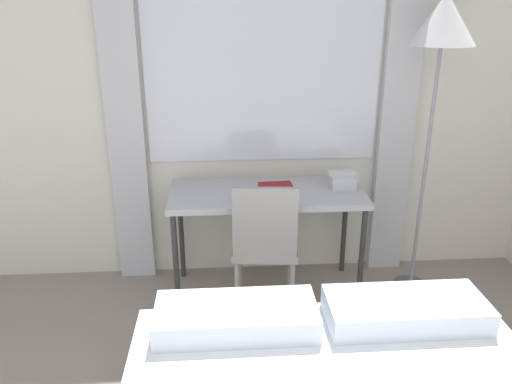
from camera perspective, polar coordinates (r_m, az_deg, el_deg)
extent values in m
cube|color=silver|center=(3.39, -4.18, 11.91)|extent=(5.40, 0.05, 2.70)
cube|color=white|center=(3.34, 0.86, 16.15)|extent=(1.55, 0.01, 1.50)
cube|color=silver|center=(3.38, -15.02, 10.39)|extent=(0.24, 0.06, 2.60)
cube|color=silver|center=(3.53, 16.14, 10.70)|extent=(0.24, 0.06, 2.60)
cube|color=#B2B2B7|center=(3.22, 1.26, -0.24)|extent=(1.25, 0.55, 0.04)
cylinder|color=#333333|center=(3.17, -9.13, -8.26)|extent=(0.04, 0.04, 0.70)
cylinder|color=#333333|center=(3.27, 11.96, -7.48)|extent=(0.04, 0.04, 0.70)
cylinder|color=#333333|center=(3.58, -8.54, -4.62)|extent=(0.04, 0.04, 0.70)
cylinder|color=#333333|center=(3.67, 10.05, -4.05)|extent=(0.04, 0.04, 0.70)
cube|color=gray|center=(3.17, 1.01, -6.13)|extent=(0.43, 0.43, 0.05)
cube|color=gray|center=(2.90, 1.03, -3.50)|extent=(0.38, 0.07, 0.43)
cylinder|color=gray|center=(3.14, -2.18, -11.26)|extent=(0.03, 0.03, 0.41)
cylinder|color=gray|center=(3.14, 4.14, -11.30)|extent=(0.03, 0.03, 0.41)
cylinder|color=gray|center=(3.43, -1.87, -8.23)|extent=(0.03, 0.03, 0.41)
cylinder|color=gray|center=(3.43, 3.87, -8.27)|extent=(0.03, 0.03, 0.41)
cube|color=silver|center=(2.37, -2.29, -14.09)|extent=(0.74, 0.32, 0.12)
cube|color=silver|center=(2.51, 16.70, -12.80)|extent=(0.74, 0.32, 0.12)
cylinder|color=#4C4C51|center=(3.72, 17.21, -10.22)|extent=(0.24, 0.24, 0.03)
cylinder|color=gray|center=(3.38, 18.68, 1.80)|extent=(0.02, 0.02, 1.61)
cone|color=silver|center=(3.21, 20.72, 17.98)|extent=(0.38, 0.38, 0.29)
cube|color=silver|center=(3.33, 9.76, 1.29)|extent=(0.16, 0.19, 0.08)
cube|color=silver|center=(3.31, 9.81, 2.16)|extent=(0.18, 0.06, 0.02)
cube|color=maroon|center=(3.25, 2.32, 0.58)|extent=(0.23, 0.18, 0.02)
cube|color=white|center=(3.25, 2.32, 0.66)|extent=(0.21, 0.17, 0.01)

